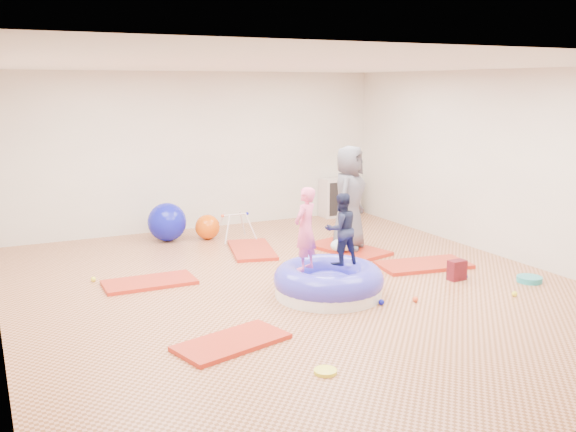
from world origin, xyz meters
name	(u,v)px	position (x,y,z in m)	size (l,w,h in m)	color
room	(299,181)	(0.00, 0.00, 1.40)	(7.01, 8.01, 2.81)	tan
gym_mat_front_left	(232,342)	(-1.42, -1.31, 0.02)	(1.14, 0.57, 0.05)	#B1271E
gym_mat_mid_left	(150,282)	(-1.67, 1.04, 0.02)	(1.18, 0.59, 0.05)	#B1271E
gym_mat_center_back	(252,250)	(0.20, 2.00, 0.03)	(1.25, 0.63, 0.05)	#B1271E
gym_mat_right	(424,265)	(2.09, 0.11, 0.03)	(1.30, 0.65, 0.05)	#B1271E
gym_mat_rear_right	(348,249)	(1.58, 1.37, 0.03)	(1.32, 0.66, 0.05)	#B1271E
inflatable_cushion	(328,282)	(0.22, -0.40, 0.17)	(1.37, 1.37, 0.43)	white
child_pink	(305,225)	(-0.06, -0.31, 0.91)	(0.37, 0.25, 1.02)	#F15F93
child_navy	(341,225)	(0.45, -0.28, 0.85)	(0.44, 0.34, 0.91)	#181D39
adult_caregiver	(349,198)	(1.56, 1.33, 0.86)	(0.78, 0.51, 1.61)	#52525C
infant	(342,245)	(1.36, 1.19, 0.16)	(0.34, 0.35, 0.20)	silver
ball_pit_balls	(358,282)	(0.79, -0.18, 0.04)	(4.65, 2.99, 0.07)	#EF572B
exercise_ball_blue	(167,222)	(-0.80, 3.26, 0.32)	(0.64, 0.64, 0.64)	#0E12AB
exercise_ball_orange	(207,227)	(-0.15, 3.08, 0.21)	(0.42, 0.42, 0.42)	#DA5108
infant_play_gym	(235,223)	(0.23, 2.79, 0.30)	(0.59, 0.56, 0.46)	beige
cube_shelf	(339,197)	(2.85, 3.79, 0.38)	(0.76, 0.37, 0.76)	beige
balance_disc	(529,279)	(2.89, -1.09, 0.04)	(0.33, 0.33, 0.07)	teal
backpack	(457,270)	(2.08, -0.59, 0.14)	(0.24, 0.14, 0.27)	#A21C2D
yellow_toy	(325,371)	(-0.89, -2.29, 0.02)	(0.21, 0.21, 0.03)	yellow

